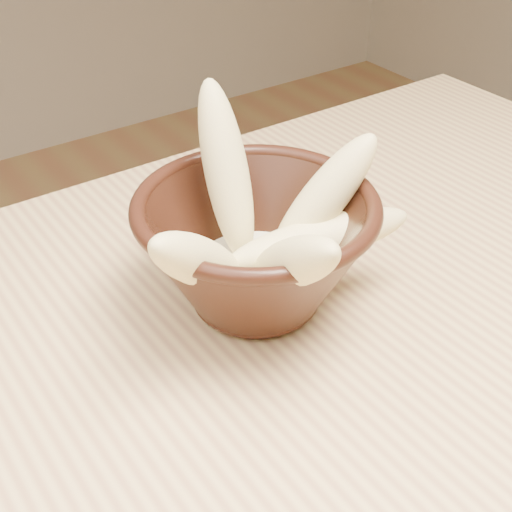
{
  "coord_description": "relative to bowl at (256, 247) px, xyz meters",
  "views": [
    {
      "loc": [
        -0.16,
        -0.23,
        1.11
      ],
      "look_at": [
        0.1,
        0.13,
        0.8
      ],
      "focal_mm": 50.0,
      "sensor_mm": 36.0,
      "label": 1
    }
  ],
  "objects": [
    {
      "name": "bowl",
      "position": [
        0.0,
        0.0,
        0.0
      ],
      "size": [
        0.19,
        0.19,
        0.1
      ],
      "rotation": [
        0.0,
        0.0,
        -0.27
      ],
      "color": "black",
      "rests_on": "table"
    },
    {
      "name": "banana_right",
      "position": [
        0.05,
        -0.01,
        0.03
      ],
      "size": [
        0.11,
        0.06,
        0.12
      ],
      "primitive_type": "ellipsoid",
      "rotation": [
        0.66,
        0.0,
        1.27
      ],
      "color": "#F9ED93",
      "rests_on": "bowl"
    },
    {
      "name": "banana_across",
      "position": [
        0.04,
        -0.02,
        0.0
      ],
      "size": [
        0.16,
        0.07,
        0.04
      ],
      "primitive_type": "ellipsoid",
      "rotation": [
        1.5,
        0.0,
        1.32
      ],
      "color": "#F9ED93",
      "rests_on": "bowl"
    },
    {
      "name": "banana_left",
      "position": [
        -0.06,
        -0.02,
        0.02
      ],
      "size": [
        0.12,
        0.09,
        0.11
      ],
      "primitive_type": "ellipsoid",
      "rotation": [
        0.84,
        0.0,
        -1.07
      ],
      "color": "#F9ED93",
      "rests_on": "bowl"
    },
    {
      "name": "banana_upright",
      "position": [
        0.0,
        0.04,
        0.04
      ],
      "size": [
        0.04,
        0.09,
        0.14
      ],
      "primitive_type": "ellipsoid",
      "rotation": [
        0.4,
        0.0,
        3.02
      ],
      "color": "#F9ED93",
      "rests_on": "bowl"
    },
    {
      "name": "banana_front",
      "position": [
        -0.01,
        -0.06,
        0.03
      ],
      "size": [
        0.06,
        0.14,
        0.12
      ],
      "primitive_type": "ellipsoid",
      "rotation": [
        0.88,
        0.0,
        -0.24
      ],
      "color": "#F9ED93",
      "rests_on": "bowl"
    },
    {
      "name": "milk_puddle",
      "position": [
        0.0,
        0.0,
        -0.02
      ],
      "size": [
        0.1,
        0.1,
        0.01
      ],
      "primitive_type": "cylinder",
      "color": "#FEF9CC",
      "rests_on": "bowl"
    }
  ]
}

